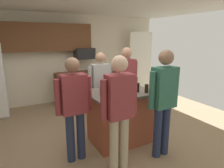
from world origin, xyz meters
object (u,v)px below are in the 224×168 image
(mug_ceramic_white, at_px, (135,85))
(person_guest_by_door, at_px, (164,97))
(kitchen_island, at_px, (120,116))
(glass_dark_ale, at_px, (104,86))
(person_host_foreground, at_px, (74,104))
(serving_tray, at_px, (122,89))
(mug_blue_stoneware, at_px, (102,89))
(person_guest_left, at_px, (101,85))
(glass_pilsner, at_px, (138,87))
(person_guest_right, at_px, (119,107))
(glass_short_whisky, at_px, (102,91))
(glass_stout_tall, at_px, (128,90))
(tumbler_amber, at_px, (147,88))
(microwave_over_range, at_px, (84,53))
(person_elder_center, at_px, (126,80))

(mug_ceramic_white, bearing_deg, person_guest_by_door, -92.58)
(kitchen_island, relative_size, glass_dark_ale, 8.21)
(person_host_foreground, xyz_separation_m, serving_tray, (0.97, 0.21, 0.05))
(person_host_foreground, relative_size, mug_blue_stoneware, 13.80)
(person_guest_left, height_order, glass_pilsner, person_guest_left)
(glass_dark_ale, relative_size, mug_blue_stoneware, 1.18)
(person_guest_left, xyz_separation_m, serving_tray, (0.08, -0.76, 0.07))
(person_guest_right, xyz_separation_m, serving_tray, (0.49, 0.74, 0.02))
(person_host_foreground, distance_m, mug_ceramic_white, 1.35)
(person_guest_right, bearing_deg, mug_ceramic_white, -14.43)
(person_host_foreground, bearing_deg, kitchen_island, 0.00)
(mug_ceramic_white, relative_size, glass_short_whisky, 0.81)
(kitchen_island, height_order, person_guest_right, person_guest_right)
(mug_blue_stoneware, bearing_deg, glass_dark_ale, 46.78)
(glass_stout_tall, bearing_deg, glass_short_whisky, 159.44)
(serving_tray, bearing_deg, glass_stout_tall, -102.25)
(person_guest_by_door, relative_size, serving_tray, 3.98)
(glass_dark_ale, relative_size, tumbler_amber, 0.94)
(microwave_over_range, distance_m, person_guest_left, 1.99)
(person_host_foreground, height_order, mug_ceramic_white, person_host_foreground)
(glass_pilsner, xyz_separation_m, glass_dark_ale, (-0.47, 0.39, -0.01))
(kitchen_island, bearing_deg, glass_short_whisky, -166.67)
(glass_dark_ale, height_order, tumbler_amber, tumbler_amber)
(person_host_foreground, bearing_deg, glass_pilsner, -11.27)
(kitchen_island, xyz_separation_m, person_guest_by_door, (0.37, -0.72, 0.52))
(person_guest_by_door, bearing_deg, person_elder_center, -34.15)
(microwave_over_range, height_order, mug_ceramic_white, microwave_over_range)
(mug_ceramic_white, distance_m, glass_dark_ale, 0.62)
(person_guest_by_door, xyz_separation_m, mug_blue_stoneware, (-0.67, 0.83, 0.01))
(mug_blue_stoneware, distance_m, glass_short_whisky, 0.23)
(glass_pilsner, bearing_deg, person_guest_left, 105.91)
(mug_ceramic_white, height_order, glass_dark_ale, glass_dark_ale)
(tumbler_amber, relative_size, serving_tray, 0.34)
(person_guest_right, xyz_separation_m, glass_dark_ale, (0.21, 0.91, 0.06))
(person_guest_left, xyz_separation_m, mug_blue_stoneware, (-0.28, -0.68, 0.09))
(person_guest_right, height_order, glass_dark_ale, person_guest_right)
(glass_stout_tall, height_order, serving_tray, glass_stout_tall)
(person_guest_left, bearing_deg, tumbler_amber, 18.92)
(person_guest_by_door, bearing_deg, glass_short_whisky, 23.63)
(tumbler_amber, bearing_deg, serving_tray, 133.99)
(person_guest_left, xyz_separation_m, glass_pilsner, (0.28, -0.97, 0.13))
(kitchen_island, relative_size, glass_stout_tall, 6.93)
(person_elder_center, bearing_deg, glass_dark_ale, -19.64)
(person_guest_right, relative_size, mug_ceramic_white, 13.58)
(person_guest_by_door, xyz_separation_m, tumbler_amber, (0.00, 0.44, 0.03))
(person_guest_by_door, height_order, glass_stout_tall, person_guest_by_door)
(person_elder_center, relative_size, person_host_foreground, 1.04)
(kitchen_island, relative_size, mug_ceramic_white, 9.27)
(microwave_over_range, xyz_separation_m, person_guest_left, (-0.34, -1.89, -0.52))
(glass_stout_tall, distance_m, serving_tray, 0.29)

